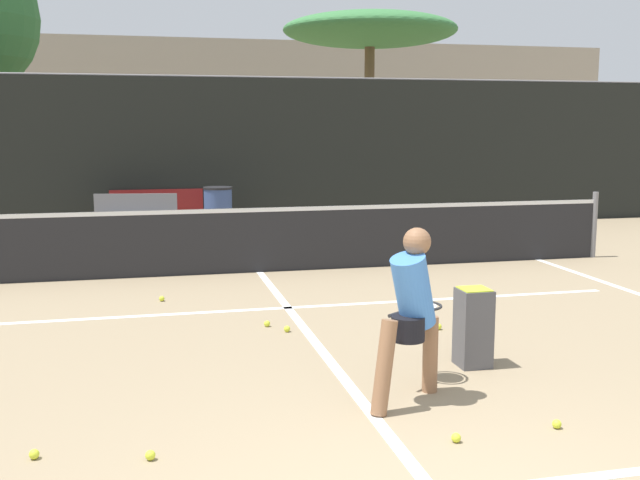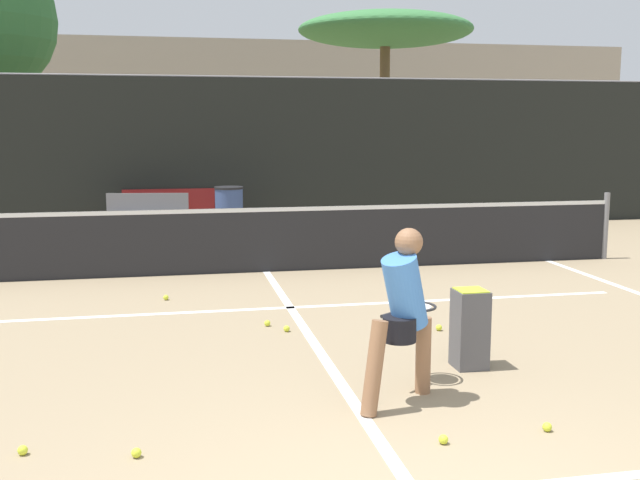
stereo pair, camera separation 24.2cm
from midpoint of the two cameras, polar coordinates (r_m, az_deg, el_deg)
name	(u,v)px [view 1 (the left image)]	position (r m, az deg, el deg)	size (l,w,h in m)	color
court_service_line	(288,308)	(8.89, -3.24, -5.18)	(8.25, 0.10, 0.01)	white
court_center_mark	(310,335)	(7.75, -1.69, -7.27)	(0.10, 6.90, 0.01)	white
net	(259,238)	(10.97, -5.30, 0.18)	(11.09, 0.09, 1.07)	slate
fence_back	(225,154)	(15.35, -7.70, 6.48)	(24.00, 0.06, 3.11)	black
player_practicing	(412,307)	(5.83, 5.81, -5.14)	(0.91, 1.01, 1.37)	#8C6042
tennis_ball_scattered_0	(456,438)	(5.33, 9.01, -14.66)	(0.07, 0.07, 0.07)	#D1E033
tennis_ball_scattered_1	(162,299)	(9.43, -12.69, -4.38)	(0.07, 0.07, 0.07)	#D1E033
tennis_ball_scattered_2	(287,329)	(7.88, -3.41, -6.78)	(0.07, 0.07, 0.07)	#D1E033
tennis_ball_scattered_3	(557,424)	(5.71, 16.41, -13.31)	(0.07, 0.07, 0.07)	#D1E033
tennis_ball_scattered_4	(439,327)	(8.03, 8.17, -6.55)	(0.07, 0.07, 0.07)	#D1E033
tennis_ball_scattered_5	(267,324)	(8.10, -4.92, -6.37)	(0.07, 0.07, 0.07)	#D1E033
tennis_ball_scattered_6	(150,455)	(5.17, -14.17, -15.62)	(0.07, 0.07, 0.07)	#D1E033
tennis_ball_scattered_7	(34,454)	(5.41, -22.19, -14.89)	(0.07, 0.07, 0.07)	#D1E033
ball_hopper	(473,325)	(6.83, 10.61, -6.42)	(0.28, 0.28, 0.71)	#4C4C51
courtside_bench	(135,215)	(14.49, -14.36, 1.85)	(1.58, 0.61, 0.86)	slate
trash_bin	(218,212)	(14.47, -8.24, 2.11)	(0.56, 0.56, 0.97)	#384C7F
parked_car	(156,192)	(17.52, -12.81, 3.55)	(1.82, 4.59, 1.45)	maroon
tree_mid	(370,32)	(21.43, 3.49, 15.56)	(4.81, 4.81, 5.17)	brown
building_far	(183,110)	(31.20, -10.61, 9.71)	(36.00, 2.40, 5.47)	gray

